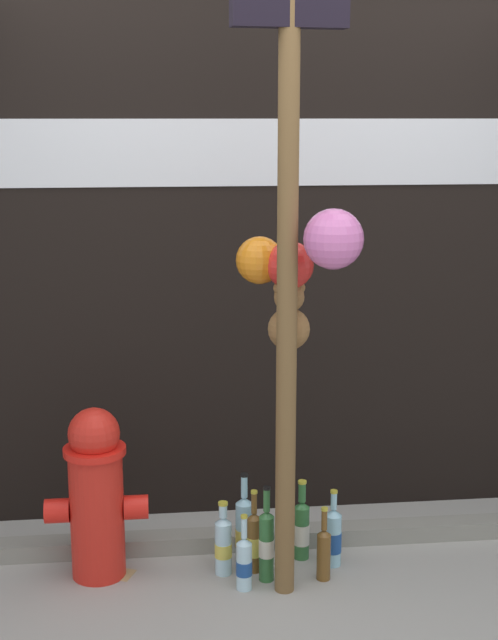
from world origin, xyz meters
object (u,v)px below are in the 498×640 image
bottle_5 (244,529)px  bottle_6 (223,544)px  fire_hydrant (96,493)px  bottle_1 (333,537)px  bottle_4 (324,552)px  bottle_0 (302,528)px  bottle_7 (244,562)px  memorial_post (294,222)px  bottle_2 (254,541)px  bottle_3 (266,544)px

bottle_5 → bottle_6: (-0.10, -0.10, -0.02)m
fire_hydrant → bottle_1: bearing=-1.4°
bottle_4 → bottle_5: bearing=148.9°
bottle_0 → bottle_7: size_ratio=1.11×
fire_hydrant → bottle_0: size_ratio=2.04×
memorial_post → bottle_7: (-0.20, -0.01, -1.44)m
bottle_2 → bottle_7: (-0.06, -0.15, -0.02)m
bottle_4 → bottle_5: 0.38m
fire_hydrant → bottle_6: (0.54, -0.05, -0.25)m
bottle_2 → bottle_7: bottle_2 is taller
bottle_0 → bottle_6: bearing=-163.9°
bottle_5 → bottle_6: size_ratio=1.26×
bottle_6 → bottle_4: bearing=-12.9°
bottle_0 → bottle_7: bearing=-139.2°
bottle_0 → bottle_6: bottle_0 is taller
bottle_2 → bottle_4: bottle_2 is taller
bottle_0 → bottle_4: size_ratio=1.13×
bottle_1 → bottle_4: bearing=-118.2°
memorial_post → bottle_0: memorial_post is taller
bottle_3 → bottle_6: 0.20m
memorial_post → bottle_5: 1.43m
fire_hydrant → bottle_3: (0.72, -0.13, -0.21)m
bottle_0 → bottle_3: bearing=-135.2°
bottle_1 → bottle_7: bearing=-158.0°
bottle_4 → bottle_2: bearing=160.4°
bottle_0 → bottle_7: (-0.29, -0.25, -0.02)m
memorial_post → fire_hydrant: memorial_post is taller
bottle_1 → bottle_3: bottle_3 is taller
bottle_0 → bottle_5: bearing=-178.5°
bottle_3 → fire_hydrant: bearing=169.9°
memorial_post → fire_hydrant: bearing=167.5°
bottle_4 → bottle_7: 0.35m
bottle_1 → bottle_2: bearing=-177.0°
bottle_4 → bottle_6: (-0.43, 0.10, 0.01)m
memorial_post → bottle_3: bearing=151.2°
fire_hydrant → bottle_1: size_ratio=2.14×
bottle_1 → bottle_5: bearing=169.4°
bottle_4 → bottle_5: (-0.32, 0.19, 0.03)m
memorial_post → bottle_4: size_ratio=7.96×
fire_hydrant → bottle_7: 0.70m
bottle_0 → bottle_2: 0.25m
bottle_2 → bottle_3: (0.04, -0.08, 0.03)m
bottle_2 → bottle_3: size_ratio=0.88×
memorial_post → bottle_7: memorial_post is taller
fire_hydrant → bottle_7: bearing=-17.4°
bottle_0 → bottle_3: 0.26m
bottle_2 → bottle_5: 0.10m
bottle_5 → bottle_2: bearing=-69.9°
bottle_2 → bottle_0: bearing=23.4°
bottle_3 → bottle_6: size_ratio=1.29×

